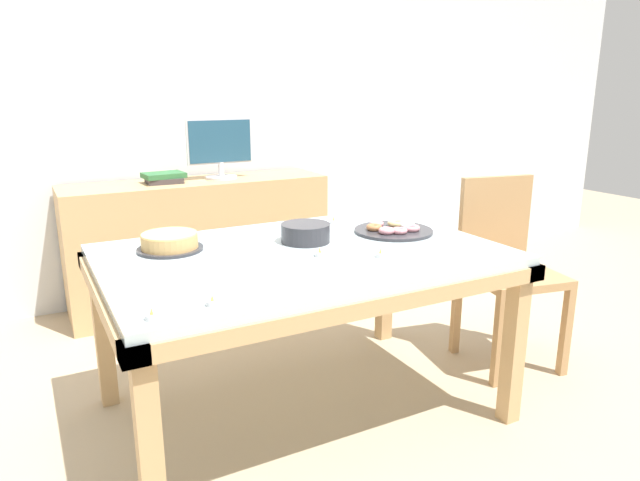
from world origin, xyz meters
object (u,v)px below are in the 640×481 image
chair (505,261)px  pastry_platter (394,230)px  book_stack (164,178)px  tealight_right_edge (152,316)px  tealight_near_front (333,221)px  tealight_left_edge (212,302)px  cake_chocolate_round (170,242)px  plate_stack (306,233)px  computer_monitor (220,149)px  tealight_near_cakes (380,255)px  tealight_centre (320,254)px

chair → pastry_platter: (-0.64, 0.08, 0.22)m
book_stack → tealight_right_edge: 1.99m
tealight_right_edge → tealight_near_front: same height
tealight_near_front → tealight_left_edge: bearing=-137.8°
cake_chocolate_round → chair: bearing=-9.2°
cake_chocolate_round → plate_stack: 0.56m
computer_monitor → chair: bearing=-56.9°
plate_stack → tealight_right_edge: plate_stack is taller
pastry_platter → chair: bearing=-7.2°
plate_stack → tealight_near_cakes: size_ratio=5.25×
plate_stack → tealight_right_edge: bearing=-144.2°
chair → pastry_platter: 0.68m
tealight_right_edge → tealight_near_front: bearing=37.5°
tealight_centre → plate_stack: bearing=77.6°
computer_monitor → cake_chocolate_round: size_ratio=1.60×
chair → tealight_left_edge: size_ratio=23.50×
cake_chocolate_round → tealight_centre: size_ratio=6.62×
tealight_near_front → book_stack: bearing=115.9°
chair → cake_chocolate_round: (-1.61, 0.26, 0.24)m
tealight_near_cakes → book_stack: bearing=104.0°
tealight_near_front → tealight_centre: bearing=-124.8°
tealight_centre → tealight_right_edge: bearing=-155.1°
tealight_centre → tealight_right_edge: same height
book_stack → cake_chocolate_round: size_ratio=0.95×
plate_stack → tealight_near_cakes: (0.15, -0.34, -0.03)m
tealight_right_edge → plate_stack: bearing=35.8°
tealight_near_cakes → cake_chocolate_round: bearing=145.5°
computer_monitor → tealight_left_edge: computer_monitor is taller
chair → computer_monitor: size_ratio=2.22×
pastry_platter → tealight_near_front: (-0.15, 0.29, -0.00)m
computer_monitor → tealight_near_cakes: computer_monitor is taller
book_stack → plate_stack: (0.27, -1.38, -0.07)m
tealight_centre → tealight_near_front: 0.57m
plate_stack → tealight_right_edge: 0.95m
tealight_near_front → tealight_near_cakes: bearing=-101.7°
tealight_right_edge → tealight_near_front: 1.31m
cake_chocolate_round → pastry_platter: (0.98, -0.18, -0.02)m
computer_monitor → cake_chocolate_round: (-0.64, -1.24, -0.23)m
tealight_centre → tealight_right_edge: 0.79m
cake_chocolate_round → plate_stack: (0.55, -0.14, 0.01)m
chair → pastry_platter: chair is taller
book_stack → tealight_near_front: book_stack is taller
tealight_near_cakes → tealight_left_edge: bearing=-165.6°
tealight_centre → tealight_left_edge: same height
tealight_near_front → tealight_left_edge: (-0.86, -0.78, 0.00)m
cake_chocolate_round → computer_monitor: bearing=62.8°
chair → tealight_left_edge: 1.71m
computer_monitor → cake_chocolate_round: 1.41m
tealight_centre → tealight_near_cakes: 0.24m
tealight_centre → tealight_near_front: bearing=55.2°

